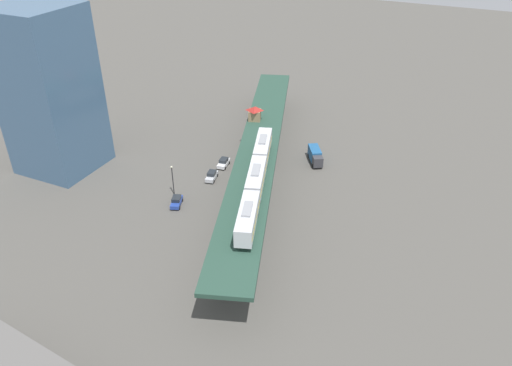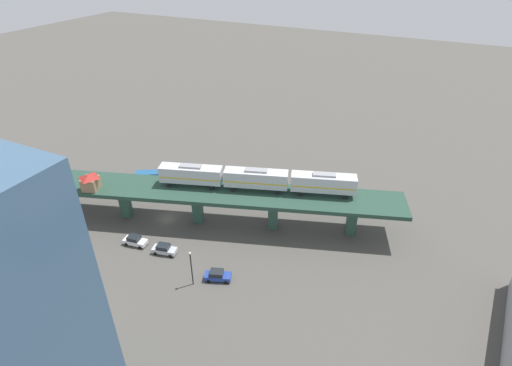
% 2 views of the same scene
% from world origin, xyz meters
% --- Properties ---
extents(ground_plane, '(400.00, 400.00, 0.00)m').
position_xyz_m(ground_plane, '(0.00, 0.00, 0.00)').
color(ground_plane, '#4C4944').
extents(elevated_viaduct, '(37.17, 89.91, 7.56)m').
position_xyz_m(elevated_viaduct, '(0.06, -0.17, 6.50)').
color(elevated_viaduct, '#244135').
rests_on(elevated_viaduct, ground).
extents(subway_train, '(14.46, 36.16, 4.45)m').
position_xyz_m(subway_train, '(-7.04, 16.61, 10.10)').
color(subway_train, silver).
rests_on(subway_train, elevated_viaduct).
extents(signal_hut, '(4.08, 4.08, 3.40)m').
position_xyz_m(signal_hut, '(6.51, -11.89, 9.36)').
color(signal_hut, '#8C7251').
rests_on(signal_hut, elevated_viaduct).
extents(street_car_white, '(2.44, 4.61, 1.89)m').
position_xyz_m(street_car_white, '(9.17, -0.53, 0.94)').
color(street_car_white, silver).
rests_on(street_car_white, ground).
extents(street_car_silver, '(2.71, 4.69, 1.89)m').
position_xyz_m(street_car_silver, '(8.77, 5.83, 0.94)').
color(street_car_silver, '#B7BABF').
rests_on(street_car_silver, ground).
extents(street_car_blue, '(3.23, 4.75, 1.89)m').
position_xyz_m(street_car_blue, '(10.27, 17.84, 0.94)').
color(street_car_blue, '#233D93').
rests_on(street_car_blue, ground).
extents(delivery_truck, '(5.60, 7.34, 3.20)m').
position_xyz_m(delivery_truck, '(-9.45, -11.25, 1.76)').
color(delivery_truck, '#333338').
rests_on(delivery_truck, ground).
extents(street_lamp, '(0.44, 0.44, 6.94)m').
position_xyz_m(street_lamp, '(12.92, 14.71, 4.11)').
color(street_lamp, black).
rests_on(street_lamp, ground).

